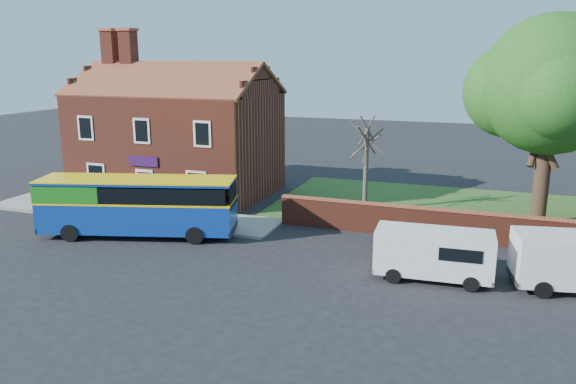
% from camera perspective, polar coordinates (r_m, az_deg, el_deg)
% --- Properties ---
extents(ground, '(120.00, 120.00, 0.00)m').
position_cam_1_polar(ground, '(25.38, -10.39, -7.00)').
color(ground, black).
rests_on(ground, ground).
extents(pavement, '(18.00, 3.50, 0.12)m').
position_cam_1_polar(pavement, '(33.63, -15.84, -2.06)').
color(pavement, gray).
rests_on(pavement, ground).
extents(kerb, '(18.00, 0.15, 0.14)m').
position_cam_1_polar(kerb, '(32.29, -17.63, -2.82)').
color(kerb, slate).
rests_on(kerb, ground).
extents(grass_strip, '(26.00, 12.00, 0.04)m').
position_cam_1_polar(grass_strip, '(34.58, 20.50, -2.07)').
color(grass_strip, '#426B28').
rests_on(grass_strip, ground).
extents(shop_building, '(12.30, 8.13, 10.50)m').
position_cam_1_polar(shop_building, '(37.67, -11.13, 5.05)').
color(shop_building, maroon).
rests_on(shop_building, ground).
extents(boundary_wall, '(22.00, 0.38, 1.60)m').
position_cam_1_polar(boundary_wall, '(28.58, 20.65, -3.60)').
color(boundary_wall, maroon).
rests_on(boundary_wall, ground).
extents(bus, '(10.00, 5.08, 2.96)m').
position_cam_1_polar(bus, '(29.16, -15.58, -1.12)').
color(bus, '#0D3596').
rests_on(bus, ground).
extents(van_near, '(4.75, 2.16, 2.04)m').
position_cam_1_polar(van_near, '(23.50, 14.61, -5.97)').
color(van_near, white).
rests_on(van_near, ground).
extents(large_tree, '(9.04, 7.15, 11.03)m').
position_cam_1_polar(large_tree, '(32.22, 25.32, 9.44)').
color(large_tree, black).
rests_on(large_tree, ground).
extents(bare_tree, '(1.99, 2.37, 5.31)m').
position_cam_1_polar(bare_tree, '(32.77, 7.92, 2.71)').
color(bare_tree, '#4C4238').
rests_on(bare_tree, ground).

